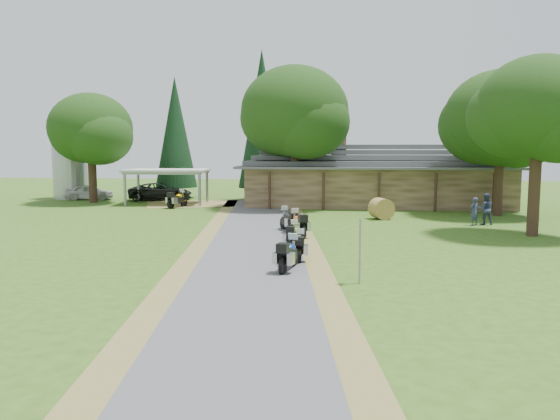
# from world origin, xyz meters

# --- Properties ---
(ground) EXTENTS (120.00, 120.00, 0.00)m
(ground) POSITION_xyz_m (0.00, 0.00, 0.00)
(ground) COLOR #335116
(ground) RESTS_ON ground
(driveway) EXTENTS (51.95, 51.95, 0.00)m
(driveway) POSITION_xyz_m (-0.50, 4.00, 0.00)
(driveway) COLOR #464648
(driveway) RESTS_ON ground
(lodge) EXTENTS (21.40, 9.40, 4.90)m
(lodge) POSITION_xyz_m (6.00, 24.00, 2.45)
(lodge) COLOR brown
(lodge) RESTS_ON ground
(silo) EXTENTS (3.18, 3.18, 6.18)m
(silo) POSITION_xyz_m (-21.24, 26.38, 3.09)
(silo) COLOR gray
(silo) RESTS_ON ground
(carport) EXTENTS (6.94, 4.98, 2.84)m
(carport) POSITION_xyz_m (-10.88, 22.63, 1.42)
(carport) COLOR silver
(carport) RESTS_ON ground
(car_white_sedan) EXTENTS (3.06, 5.48, 1.73)m
(car_white_sedan) POSITION_xyz_m (-18.99, 25.36, 0.86)
(car_white_sedan) COLOR silver
(car_white_sedan) RESTS_ON ground
(car_dark_suv) EXTENTS (4.21, 6.47, 2.29)m
(car_dark_suv) POSITION_xyz_m (-12.64, 25.78, 1.15)
(car_dark_suv) COLOR black
(car_dark_suv) RESTS_ON ground
(motorcycle_row_a) EXTENTS (0.95, 1.96, 1.29)m
(motorcycle_row_a) POSITION_xyz_m (1.61, -0.77, 0.64)
(motorcycle_row_a) COLOR navy
(motorcycle_row_a) RESTS_ON ground
(motorcycle_row_b) EXTENTS (0.67, 1.76, 1.18)m
(motorcycle_row_b) POSITION_xyz_m (1.85, 1.22, 0.59)
(motorcycle_row_b) COLOR #9FA1A7
(motorcycle_row_b) RESTS_ON ground
(motorcycle_row_c) EXTENTS (0.66, 1.77, 1.19)m
(motorcycle_row_c) POSITION_xyz_m (1.28, 4.00, 0.60)
(motorcycle_row_c) COLOR yellow
(motorcycle_row_c) RESTS_ON ground
(motorcycle_row_d) EXTENTS (1.37, 2.11, 1.37)m
(motorcycle_row_d) POSITION_xyz_m (1.24, 7.14, 0.69)
(motorcycle_row_d) COLOR orange
(motorcycle_row_d) RESTS_ON ground
(motorcycle_row_e) EXTENTS (1.46, 2.02, 1.33)m
(motorcycle_row_e) POSITION_xyz_m (0.55, 8.75, 0.66)
(motorcycle_row_e) COLOR black
(motorcycle_row_e) RESTS_ON ground
(motorcycle_carport_a) EXTENTS (1.34, 2.13, 1.39)m
(motorcycle_carport_a) POSITION_xyz_m (-9.19, 19.85, 0.69)
(motorcycle_carport_a) COLOR #BF9500
(motorcycle_carport_a) RESTS_ON ground
(person_a) EXTENTS (0.68, 0.66, 1.95)m
(person_a) POSITION_xyz_m (11.13, 12.45, 0.98)
(person_a) COLOR navy
(person_a) RESTS_ON ground
(person_b) EXTENTS (0.64, 0.47, 2.19)m
(person_b) POSITION_xyz_m (11.87, 12.89, 1.10)
(person_b) COLOR navy
(person_b) RESTS_ON ground
(hay_bale) EXTENTS (1.69, 1.62, 1.35)m
(hay_bale) POSITION_xyz_m (5.90, 14.76, 0.67)
(hay_bale) COLOR olive
(hay_bale) RESTS_ON ground
(sign_post) EXTENTS (0.39, 0.07, 2.19)m
(sign_post) POSITION_xyz_m (4.16, -2.50, 1.10)
(sign_post) COLOR gray
(sign_post) RESTS_ON ground
(oak_lodge_left) EXTENTS (8.05, 8.05, 11.74)m
(oak_lodge_left) POSITION_xyz_m (-0.27, 20.74, 5.87)
(oak_lodge_left) COLOR black
(oak_lodge_left) RESTS_ON ground
(oak_lodge_right) EXTENTS (7.52, 7.52, 10.51)m
(oak_lodge_right) POSITION_xyz_m (13.81, 17.65, 5.26)
(oak_lodge_right) COLOR black
(oak_lodge_right) RESTS_ON ground
(oak_driveway) EXTENTS (6.12, 6.12, 10.61)m
(oak_driveway) POSITION_xyz_m (13.24, 8.81, 5.31)
(oak_driveway) COLOR black
(oak_driveway) RESTS_ON ground
(oak_silo) EXTENTS (6.84, 6.84, 9.98)m
(oak_silo) POSITION_xyz_m (-17.42, 22.85, 4.99)
(oak_silo) COLOR black
(oak_silo) RESTS_ON ground
(cedar_near) EXTENTS (4.18, 4.18, 13.07)m
(cedar_near) POSITION_xyz_m (-3.75, 27.16, 6.53)
(cedar_near) COLOR black
(cedar_near) RESTS_ON ground
(cedar_far) EXTENTS (3.80, 3.80, 11.00)m
(cedar_far) POSITION_xyz_m (-11.86, 28.07, 5.50)
(cedar_far) COLOR black
(cedar_far) RESTS_ON ground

